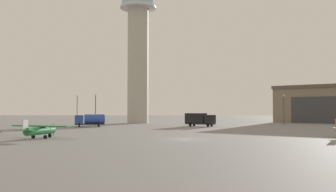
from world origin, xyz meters
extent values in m
plane|color=slate|center=(0.00, 0.00, 0.00)|extent=(400.00, 400.00, 0.00)
cylinder|color=#B2AD9E|center=(-14.91, 57.92, 17.44)|extent=(6.30, 6.30, 34.88)
cylinder|color=silver|center=(-14.91, 57.92, 35.18)|extent=(10.94, 10.94, 0.60)
cylinder|color=#99B7C6|center=(-14.91, 57.92, 37.23)|extent=(10.07, 10.07, 3.50)
cube|color=#7A6B56|center=(42.23, 65.58, 5.27)|extent=(30.41, 27.55, 10.55)
cube|color=brown|center=(42.23, 65.58, 11.05)|extent=(31.24, 28.38, 1.00)
cube|color=#38383A|center=(37.82, 58.72, 3.95)|extent=(11.99, 7.80, 7.91)
cylinder|color=#287A42|center=(-20.13, -0.37, 1.10)|extent=(2.47, 5.72, 1.12)
cone|color=#38383D|center=(-19.38, 2.57, 1.10)|extent=(0.96, 0.98, 0.78)
cube|color=#38383D|center=(-19.38, 2.57, 1.10)|extent=(0.10, 0.07, 1.71)
cube|color=#287A42|center=(-20.06, -0.11, 1.75)|extent=(9.06, 3.54, 0.18)
cylinder|color=#B7BABF|center=(-18.67, -0.46, 1.38)|extent=(0.88, 0.29, 1.22)
cylinder|color=#B7BABF|center=(-21.46, 0.25, 1.38)|extent=(0.88, 0.29, 1.22)
cube|color=#99B7C6|center=(-19.86, 0.68, 1.41)|extent=(1.11, 1.18, 0.63)
cone|color=#287A42|center=(-20.88, -3.30, 1.19)|extent=(1.12, 1.43, 0.84)
cube|color=#B7BABF|center=(-20.88, -3.30, 1.91)|extent=(0.35, 0.99, 1.53)
cube|color=#287A42|center=(-20.88, -3.30, 1.32)|extent=(2.82, 1.45, 0.09)
cylinder|color=black|center=(-19.60, 1.73, 0.27)|extent=(0.56, 0.28, 0.54)
cylinder|color=black|center=(-19.22, -0.79, 0.27)|extent=(0.56, 0.28, 0.54)
cylinder|color=black|center=(-21.14, -0.30, 0.27)|extent=(0.56, 0.28, 0.54)
cube|color=#38383D|center=(-22.74, 33.54, 0.62)|extent=(7.07, 3.93, 0.24)
cube|color=#2847A8|center=(-25.07, 32.75, 1.74)|extent=(2.55, 2.81, 2.00)
cube|color=#99B7C6|center=(-25.92, 32.47, 2.14)|extent=(0.70, 1.89, 1.00)
cylinder|color=#2847A8|center=(-21.69, 33.89, 1.84)|extent=(5.08, 3.56, 2.20)
cylinder|color=black|center=(-24.67, 31.79, 0.50)|extent=(0.58, 1.04, 1.00)
cylinder|color=black|center=(-25.34, 33.76, 0.50)|extent=(0.58, 1.04, 1.00)
cylinder|color=black|center=(-20.46, 33.20, 0.50)|extent=(0.58, 1.04, 1.00)
cylinder|color=black|center=(-21.12, 35.18, 0.50)|extent=(0.58, 1.04, 1.00)
cube|color=#38383D|center=(3.19, 36.86, 0.62)|extent=(7.20, 4.99, 0.24)
cube|color=black|center=(5.47, 35.66, 1.76)|extent=(2.86, 2.99, 2.05)
cube|color=#99B7C6|center=(6.30, 35.22, 2.17)|extent=(0.99, 1.78, 1.02)
cube|color=black|center=(2.17, 37.40, 1.96)|extent=(5.38, 4.32, 2.43)
cylinder|color=black|center=(5.89, 36.62, 0.50)|extent=(0.71, 1.01, 1.00)
cylinder|color=black|center=(4.92, 34.77, 0.50)|extent=(0.71, 1.01, 1.00)
cylinder|color=black|center=(1.78, 38.79, 0.50)|extent=(0.71, 1.01, 1.00)
cylinder|color=black|center=(0.80, 36.94, 0.50)|extent=(0.71, 1.01, 1.00)
cylinder|color=#38383D|center=(-28.58, 42.34, 3.71)|extent=(0.18, 0.18, 7.42)
sphere|color=#F9E5B2|center=(-28.58, 42.34, 7.64)|extent=(0.44, 0.44, 0.44)
cylinder|color=#38383D|center=(25.53, 46.81, 3.76)|extent=(0.18, 0.18, 7.52)
sphere|color=#F9E5B2|center=(25.53, 46.81, 7.74)|extent=(0.44, 0.44, 0.44)
cylinder|color=#38383D|center=(-23.23, 40.52, 3.81)|extent=(0.18, 0.18, 7.61)
sphere|color=#F9E5B2|center=(-23.23, 40.52, 7.83)|extent=(0.44, 0.44, 0.44)
camera|label=1|loc=(0.58, -48.89, 4.01)|focal=38.13mm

